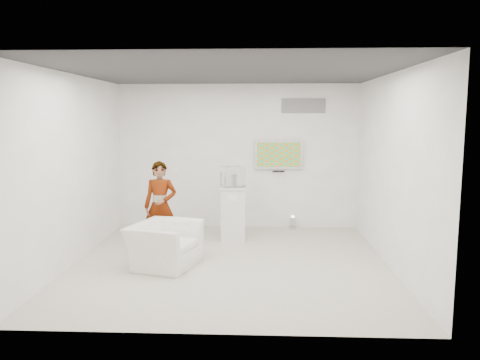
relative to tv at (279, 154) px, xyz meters
The scene contains 10 objects.
room 2.59m from the tv, 109.13° to the right, with size 5.01×5.01×3.00m.
tv is the anchor object (origin of this frame).
logo_decal 1.12m from the tv, ahead, with size 0.90×0.02×0.30m, color slate.
person 2.87m from the tv, 139.84° to the right, with size 0.57×0.38×1.57m, color white.
armchair 3.47m from the tv, 125.22° to the right, with size 1.05×0.92×0.68m, color white.
pedestal 1.72m from the tv, 130.81° to the right, with size 0.50×0.50×1.02m, color silver.
floor_uplight 1.45m from the tv, 18.87° to the right, with size 0.17×0.17×0.27m, color silver.
vitrine 1.41m from the tv, 130.81° to the right, with size 0.38×0.38×0.38m, color silver.
console 1.43m from the tv, 130.81° to the right, with size 0.06×0.18×0.24m, color silver.
wii_remote 2.48m from the tv, 138.75° to the right, with size 0.03×0.13×0.03m, color silver.
Camera 1 is at (0.47, -7.26, 2.34)m, focal length 35.00 mm.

